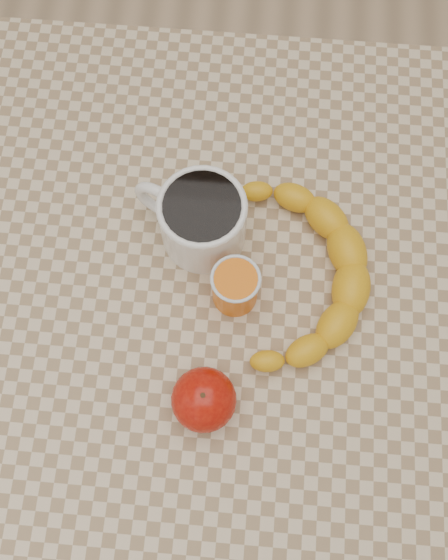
# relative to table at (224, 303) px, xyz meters

# --- Properties ---
(ground) EXTENTS (3.00, 3.00, 0.00)m
(ground) POSITION_rel_table_xyz_m (0.00, 0.00, -0.66)
(ground) COLOR tan
(ground) RESTS_ON ground
(table) EXTENTS (0.80, 0.80, 0.75)m
(table) POSITION_rel_table_xyz_m (0.00, 0.00, 0.00)
(table) COLOR #CEB591
(table) RESTS_ON ground
(coffee_mug) EXTENTS (0.17, 0.14, 0.09)m
(coffee_mug) POSITION_rel_table_xyz_m (-0.04, 0.07, 0.14)
(coffee_mug) COLOR white
(coffee_mug) RESTS_ON table
(orange_juice_glass) EXTENTS (0.06, 0.06, 0.07)m
(orange_juice_glass) POSITION_rel_table_xyz_m (0.02, -0.01, 0.12)
(orange_juice_glass) COLOR #DF5F07
(orange_juice_glass) RESTS_ON table
(apple) EXTENTS (0.10, 0.10, 0.07)m
(apple) POSITION_rel_table_xyz_m (-0.01, -0.15, 0.12)
(apple) COLOR #890904
(apple) RESTS_ON table
(banana) EXTENTS (0.25, 0.33, 0.05)m
(banana) POSITION_rel_table_xyz_m (0.09, 0.01, 0.11)
(banana) COLOR #F0B015
(banana) RESTS_ON table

